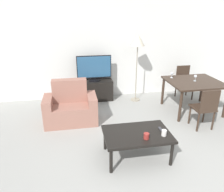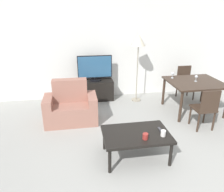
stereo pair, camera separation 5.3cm
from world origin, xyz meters
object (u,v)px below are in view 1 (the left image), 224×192
tv (94,68)px  armchair (71,108)px  floor_lamp (138,43)px  cup_colored_far (164,133)px  wine_glass_left (195,77)px  remote_primary (161,129)px  wine_glass_center (172,74)px  coffee_table (137,136)px  dining_chair_far (184,80)px  tv_stand (95,90)px  dining_chair_near (205,107)px  cup_white_near (146,136)px  dining_table (194,84)px

tv → armchair: bearing=-118.9°
floor_lamp → cup_colored_far: bearing=-96.2°
tv → wine_glass_left: size_ratio=5.97×
remote_primary → wine_glass_center: (0.97, 1.79, 0.38)m
coffee_table → dining_chair_far: bearing=49.5°
wine_glass_left → armchair: bearing=-178.6°
dining_chair_far → cup_colored_far: dining_chair_far is taller
tv → tv_stand: bearing=90.0°
remote_primary → tv_stand: bearing=107.6°
dining_chair_near → cup_white_near: 1.69m
floor_lamp → remote_primary: bearing=-96.2°
dining_chair_far → wine_glass_left: size_ratio=5.84×
tv → dining_table: (2.17, -1.07, -0.21)m
coffee_table → cup_white_near: 0.22m
tv_stand → dining_chair_far: (2.38, -0.23, 0.21)m
tv → wine_glass_left: 2.43m
dining_chair_near → tv: bearing=136.0°
cup_white_near → wine_glass_center: wine_glass_center is taller
coffee_table → dining_chair_far: (1.98, 2.31, 0.08)m
floor_lamp → remote_primary: size_ratio=11.38×
tv_stand → dining_chair_near: size_ratio=1.08×
coffee_table → remote_primary: size_ratio=6.96×
coffee_table → cup_white_near: bearing=-64.0°
armchair → dining_chair_near: 2.71m
dining_table → cup_white_near: (-1.68, -1.66, -0.16)m
dining_chair_near → cup_colored_far: size_ratio=8.98×
coffee_table → remote_primary: bearing=2.7°
wine_glass_left → wine_glass_center: (-0.41, 0.33, 0.00)m
coffee_table → floor_lamp: floor_lamp is taller
tv → floor_lamp: size_ratio=0.51×
wine_glass_left → wine_glass_center: bearing=141.3°
armchair → wine_glass_center: bearing=9.5°
armchair → tv: (0.63, 1.13, 0.54)m
dining_table → cup_colored_far: (-1.39, -1.62, -0.16)m
dining_table → remote_primary: size_ratio=7.85×
tv → wine_glass_center: bearing=-22.5°
dining_chair_far → cup_colored_far: size_ratio=8.98×
dining_table → cup_white_near: dining_table is taller
cup_colored_far → armchair: bearing=132.1°
coffee_table → dining_chair_far: 3.04m
dining_chair_near → floor_lamp: size_ratio=0.50×
armchair → dining_table: (2.80, 0.07, 0.33)m
remote_primary → cup_white_near: bearing=-147.6°
cup_colored_far → dining_chair_far: bearing=57.0°
dining_chair_near → dining_chair_far: (0.41, 1.67, 0.00)m
cup_colored_far → tv: bearing=106.2°
armchair → dining_chair_far: 3.14m
floor_lamp → coffee_table: bearing=-105.6°
floor_lamp → wine_glass_center: floor_lamp is taller
coffee_table → floor_lamp: bearing=74.4°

